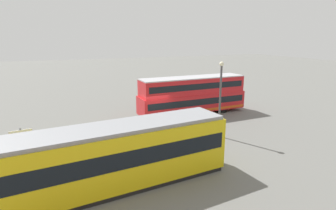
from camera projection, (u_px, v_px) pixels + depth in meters
name	position (u px, v px, depth m)	size (l,w,h in m)	color
ground_plane	(157.00, 121.00, 26.21)	(160.00, 160.00, 0.00)	slate
double_decker_bus	(193.00, 95.00, 28.44)	(11.41, 2.81, 3.84)	red
tram_yellow	(115.00, 156.00, 14.42)	(12.67, 3.75, 3.39)	yellow
pedestrian_near_railing	(127.00, 131.00, 20.40)	(0.45, 0.45, 1.78)	black
pedestrian_crossing	(174.00, 137.00, 19.41)	(0.45, 0.45, 1.67)	black
pedestrian_railing	(109.00, 145.00, 18.59)	(7.03, 0.43, 1.08)	gray
info_sign	(22.00, 140.00, 16.49)	(1.25, 0.23, 2.55)	slate
street_lamp	(220.00, 93.00, 21.46)	(0.36, 0.36, 5.97)	#4C4C51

